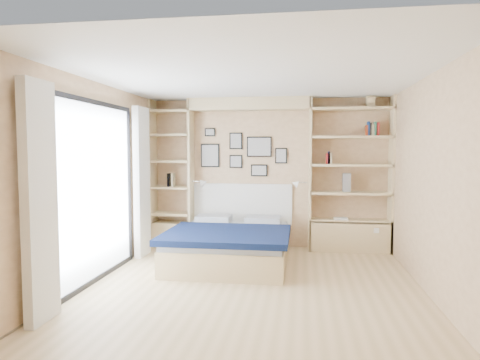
# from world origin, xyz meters

# --- Properties ---
(ground) EXTENTS (4.50, 4.50, 0.00)m
(ground) POSITION_xyz_m (0.00, 0.00, 0.00)
(ground) COLOR #D7B584
(ground) RESTS_ON ground
(room_shell) EXTENTS (4.50, 4.50, 4.50)m
(room_shell) POSITION_xyz_m (-0.39, 1.52, 1.08)
(room_shell) COLOR #D9B285
(room_shell) RESTS_ON ground
(bed) EXTENTS (1.72, 2.18, 1.07)m
(bed) POSITION_xyz_m (-0.45, 1.12, 0.27)
(bed) COLOR beige
(bed) RESTS_ON ground
(photo_gallery) EXTENTS (1.48, 0.02, 0.82)m
(photo_gallery) POSITION_xyz_m (-0.45, 2.22, 1.60)
(photo_gallery) COLOR black
(photo_gallery) RESTS_ON ground
(reading_lamps) EXTENTS (1.92, 0.12, 0.15)m
(reading_lamps) POSITION_xyz_m (-0.30, 2.00, 1.10)
(reading_lamps) COLOR silver
(reading_lamps) RESTS_ON ground
(shelf_decor) EXTENTS (3.47, 0.23, 2.03)m
(shelf_decor) POSITION_xyz_m (1.06, 2.07, 1.69)
(shelf_decor) COLOR #A51E1E
(shelf_decor) RESTS_ON ground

